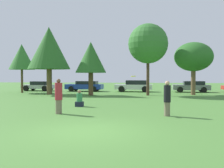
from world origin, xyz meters
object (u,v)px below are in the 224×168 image
at_px(tree_2, 91,58).
at_px(parked_car_blue, 85,86).
at_px(parked_car_white, 134,86).
at_px(parked_car_grey, 192,86).
at_px(bystander_sitting, 79,100).
at_px(parked_car_silver, 39,86).
at_px(tree_0, 22,57).
at_px(person_thrower, 59,96).
at_px(person_catcher, 167,98).
at_px(frisbee, 133,76).
at_px(tree_1, 49,48).
at_px(tree_3, 148,44).
at_px(tree_4, 194,57).

xyz_separation_m(tree_2, parked_car_blue, (-2.02, 6.15, -2.99)).
relative_size(parked_car_white, parked_car_grey, 1.06).
xyz_separation_m(bystander_sitting, parked_car_silver, (-9.16, 15.25, 0.24)).
bearing_deg(parked_car_white, parked_car_blue, 1.82).
bearing_deg(tree_0, person_thrower, -57.40).
bearing_deg(parked_car_silver, tree_0, 85.34).
height_order(person_thrower, parked_car_grey, person_thrower).
bearing_deg(tree_2, person_catcher, -62.53).
bearing_deg(person_catcher, person_thrower, -0.00).
distance_m(frisbee, tree_2, 12.45).
bearing_deg(parked_car_silver, parked_car_grey, -178.81).
distance_m(tree_1, tree_2, 4.61).
height_order(frisbee, tree_0, tree_0).
height_order(tree_3, parked_car_blue, tree_3).
bearing_deg(parked_car_grey, person_thrower, 63.50).
distance_m(person_catcher, frisbee, 1.96).
xyz_separation_m(frisbee, parked_car_grey, (6.12, 17.53, -1.20)).
distance_m(bystander_sitting, parked_car_grey, 17.68).
bearing_deg(parked_car_silver, tree_1, 123.90).
distance_m(bystander_sitting, parked_car_white, 15.18).
bearing_deg(bystander_sitting, parked_car_grey, 57.31).
bearing_deg(person_thrower, tree_1, 113.61).
distance_m(person_catcher, tree_4, 14.44).
height_order(tree_3, tree_4, tree_3).
bearing_deg(tree_4, tree_2, -170.11).
xyz_separation_m(tree_4, parked_car_silver, (-18.05, 4.69, -3.11)).
distance_m(person_catcher, tree_1, 16.83).
relative_size(frisbee, tree_3, 0.04).
distance_m(tree_1, parked_car_silver, 7.95).
bearing_deg(bystander_sitting, tree_3, 65.10).
distance_m(tree_0, tree_1, 4.62).
distance_m(tree_4, parked_car_grey, 5.36).
bearing_deg(person_catcher, parked_car_grey, -103.60).
bearing_deg(parked_car_silver, person_thrower, 118.24).
xyz_separation_m(person_thrower, tree_1, (-5.29, 12.42, 3.82)).
xyz_separation_m(person_thrower, parked_car_silver, (-8.88, 18.25, -0.23)).
bearing_deg(tree_2, parked_car_silver, 141.28).
relative_size(tree_0, tree_3, 0.79).
height_order(person_thrower, parked_car_silver, person_thrower).
distance_m(person_thrower, parked_car_white, 18.19).
xyz_separation_m(tree_0, tree_1, (4.03, -2.16, 0.67)).
height_order(bystander_sitting, tree_2, tree_2).
bearing_deg(person_catcher, parked_car_silver, -51.66).
xyz_separation_m(parked_car_blue, parked_car_white, (6.05, -0.05, 0.04)).
relative_size(tree_4, parked_car_white, 1.17).
xyz_separation_m(person_thrower, tree_3, (4.67, 12.45, 4.13)).
relative_size(person_catcher, tree_4, 0.32).
height_order(bystander_sitting, parked_car_grey, parked_car_grey).
bearing_deg(tree_3, person_catcher, -87.02).
xyz_separation_m(person_thrower, parked_car_blue, (-2.87, 17.96, -0.20)).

